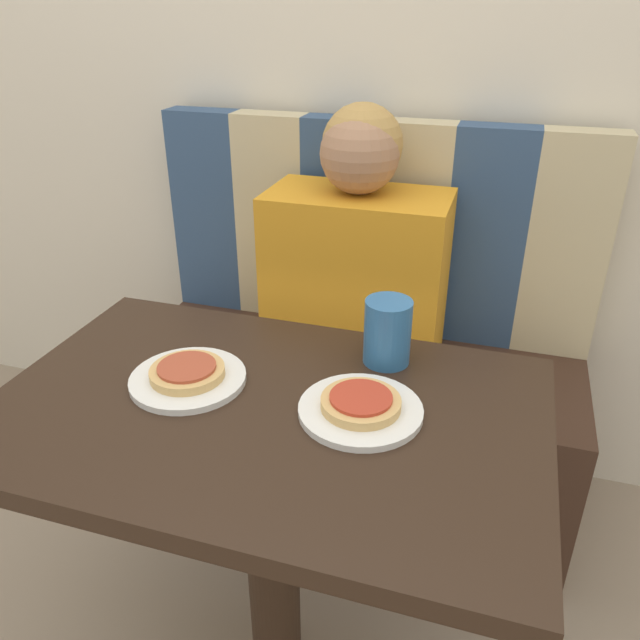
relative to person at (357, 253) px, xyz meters
The scene contains 9 objects.
booth_seat 0.52m from the person, 90.00° to the right, with size 1.18×0.47×0.46m.
booth_backrest 0.19m from the person, 90.00° to the left, with size 1.18×0.08×0.57m.
dining_table 0.63m from the person, 90.00° to the right, with size 0.91×0.59×0.71m.
person is the anchor object (origin of this frame).
plate_left 0.60m from the person, 104.87° to the right, with size 0.20×0.20×0.01m.
plate_right 0.60m from the person, 75.13° to the right, with size 0.20×0.20×0.01m.
pizza_left 0.60m from the person, 104.87° to the right, with size 0.13×0.13×0.02m.
pizza_right 0.60m from the person, 75.13° to the right, with size 0.13×0.13×0.02m.
drinking_cup 0.44m from the person, 68.68° to the right, with size 0.09×0.09×0.12m.
Camera 1 is at (0.34, -0.78, 1.31)m, focal length 35.00 mm.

